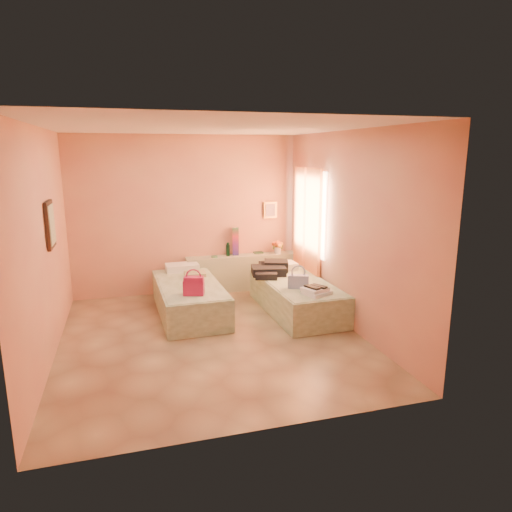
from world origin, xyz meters
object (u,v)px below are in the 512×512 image
(magenta_handbag, at_px, (194,286))
(towel_stack, at_px, (317,291))
(headboard_ledge, at_px, (242,272))
(green_book, at_px, (258,253))
(blue_handbag, at_px, (298,282))
(bed_right, at_px, (296,297))
(flower_vase, at_px, (278,246))
(bed_left, at_px, (189,298))
(water_bottle, at_px, (228,250))

(magenta_handbag, bearing_deg, towel_stack, 0.99)
(headboard_ledge, xyz_separation_m, green_book, (0.33, 0.06, 0.34))
(green_book, xyz_separation_m, towel_stack, (0.23, -2.20, -0.11))
(headboard_ledge, xyz_separation_m, blue_handbag, (0.42, -1.77, 0.27))
(bed_right, height_order, flower_vase, flower_vase)
(flower_vase, bearing_deg, blue_handbag, -98.56)
(headboard_ledge, xyz_separation_m, bed_left, (-1.13, -1.05, -0.08))
(headboard_ledge, relative_size, green_book, 11.93)
(green_book, distance_m, towel_stack, 2.22)
(bed_right, bearing_deg, blue_handbag, -109.70)
(bed_right, xyz_separation_m, green_book, (-0.19, 1.50, 0.41))
(flower_vase, bearing_deg, headboard_ledge, 175.00)
(magenta_handbag, bearing_deg, bed_left, 105.71)
(bed_right, relative_size, towel_stack, 5.71)
(headboard_ledge, distance_m, towel_stack, 2.22)
(headboard_ledge, distance_m, magenta_handbag, 2.04)
(green_book, xyz_separation_m, blue_handbag, (0.08, -1.83, -0.06))
(bed_left, height_order, towel_stack, towel_stack)
(bed_right, height_order, water_bottle, water_bottle)
(bed_left, relative_size, towel_stack, 5.71)
(blue_handbag, bearing_deg, bed_left, 175.67)
(bed_left, relative_size, green_book, 11.64)
(flower_vase, bearing_deg, towel_stack, -93.18)
(bed_left, relative_size, water_bottle, 8.40)
(blue_handbag, bearing_deg, magenta_handbag, -163.24)
(blue_handbag, height_order, towel_stack, blue_handbag)
(bed_right, height_order, towel_stack, towel_stack)
(bed_right, distance_m, towel_stack, 0.76)
(green_book, bearing_deg, magenta_handbag, -130.57)
(blue_handbag, bearing_deg, water_bottle, 131.56)
(bed_left, bearing_deg, towel_stack, -34.33)
(bed_right, bearing_deg, magenta_handbag, -173.73)
(green_book, bearing_deg, towel_stack, -84.30)
(water_bottle, distance_m, flower_vase, 0.94)
(bed_right, bearing_deg, headboard_ledge, 108.56)
(bed_left, distance_m, green_book, 1.89)
(green_book, height_order, blue_handbag, blue_handbag)
(bed_left, distance_m, flower_vase, 2.13)
(headboard_ledge, xyz_separation_m, flower_vase, (0.67, -0.06, 0.47))
(bed_right, distance_m, blue_handbag, 0.49)
(green_book, relative_size, flower_vase, 0.59)
(green_book, xyz_separation_m, magenta_handbag, (-1.47, -1.73, -0.03))
(water_bottle, bearing_deg, bed_left, -129.69)
(headboard_ledge, distance_m, bed_left, 1.54)
(bed_left, distance_m, towel_stack, 2.03)
(water_bottle, xyz_separation_m, flower_vase, (0.94, -0.06, 0.03))
(bed_right, xyz_separation_m, towel_stack, (0.03, -0.70, 0.30))
(bed_left, bearing_deg, blue_handbag, -26.33)
(flower_vase, relative_size, magenta_handbag, 1.01)
(headboard_ledge, bearing_deg, bed_left, -137.11)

